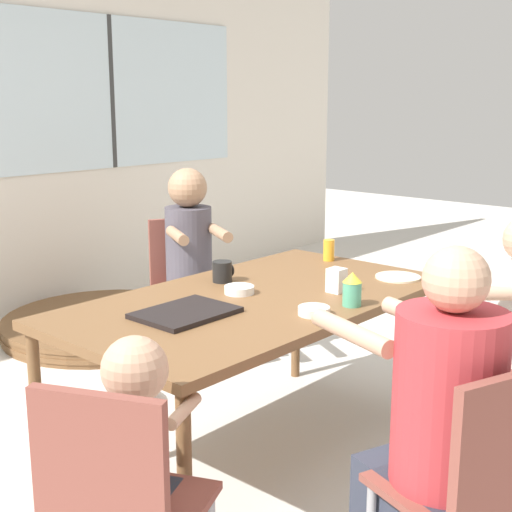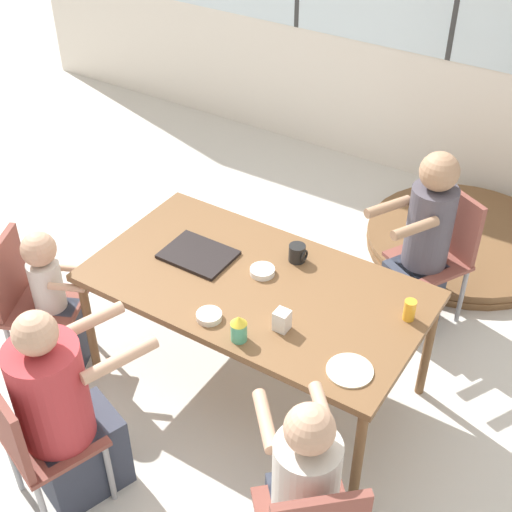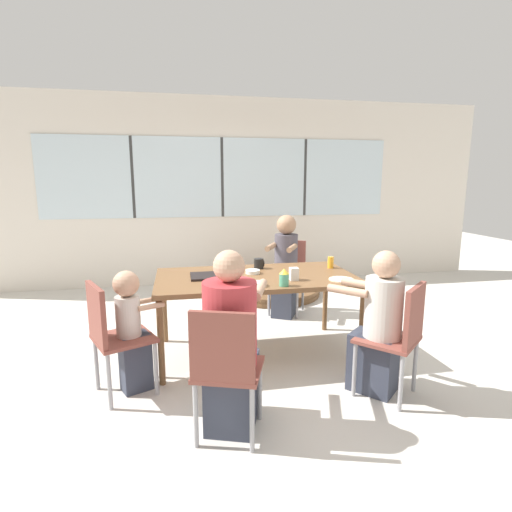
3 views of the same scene
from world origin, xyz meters
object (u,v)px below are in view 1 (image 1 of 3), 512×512
(chair_for_man_blue_shirt, at_px, (184,277))
(person_man_teal_shirt, at_px, (511,347))
(chair_for_toddler, at_px, (117,500))
(bowl_cereal, at_px, (239,290))
(person_man_blue_shirt, at_px, (190,276))
(coffee_mug, at_px, (223,272))
(chair_for_woman_green_shirt, at_px, (478,479))
(folded_table_stack, at_px, (106,324))
(milk_carton_small, at_px, (337,280))
(bowl_white_shallow, at_px, (314,311))
(person_toddler, at_px, (142,485))
(sippy_cup, at_px, (352,289))
(person_woman_green_shirt, at_px, (437,451))
(juice_glass, at_px, (329,250))

(chair_for_man_blue_shirt, xyz_separation_m, person_man_teal_shirt, (0.14, -1.98, -0.01))
(chair_for_toddler, height_order, bowl_cereal, chair_for_toddler)
(person_man_blue_shirt, height_order, coffee_mug, person_man_blue_shirt)
(bowl_cereal, bearing_deg, chair_for_woman_green_shirt, -107.24)
(person_man_teal_shirt, distance_m, folded_table_stack, 2.78)
(milk_carton_small, height_order, bowl_white_shallow, milk_carton_small)
(person_toddler, height_order, sippy_cup, person_toddler)
(person_man_teal_shirt, height_order, milk_carton_small, person_man_teal_shirt)
(person_toddler, height_order, coffee_mug, person_toddler)
(chair_for_man_blue_shirt, bearing_deg, chair_for_woman_green_shirt, 94.83)
(chair_for_man_blue_shirt, height_order, folded_table_stack, chair_for_man_blue_shirt)
(person_man_blue_shirt, distance_m, folded_table_stack, 1.03)
(chair_for_woman_green_shirt, relative_size, person_woman_green_shirt, 0.74)
(chair_for_toddler, xyz_separation_m, person_toddler, (0.14, 0.06, -0.04))
(chair_for_woman_green_shirt, distance_m, bowl_cereal, 1.40)
(milk_carton_small, bearing_deg, person_toddler, -169.12)
(coffee_mug, xyz_separation_m, juice_glass, (0.69, -0.11, 0.01))
(person_toddler, xyz_separation_m, milk_carton_small, (1.33, 0.26, 0.32))
(chair_for_toddler, height_order, folded_table_stack, chair_for_toddler)
(sippy_cup, height_order, bowl_cereal, sippy_cup)
(bowl_cereal, height_order, folded_table_stack, bowl_cereal)
(person_woman_green_shirt, relative_size, sippy_cup, 8.15)
(person_woman_green_shirt, relative_size, bowl_white_shallow, 9.22)
(chair_for_man_blue_shirt, xyz_separation_m, person_toddler, (-1.66, -1.62, -0.04))
(bowl_cereal, bearing_deg, folded_table_stack, 71.96)
(person_man_teal_shirt, distance_m, person_toddler, 1.84)
(milk_carton_small, bearing_deg, chair_for_woman_green_shirt, -125.25)
(person_man_teal_shirt, relative_size, folded_table_stack, 0.79)
(coffee_mug, xyz_separation_m, folded_table_stack, (0.49, 1.61, -0.73))
(person_man_teal_shirt, xyz_separation_m, bowl_white_shallow, (-0.81, 0.49, 0.26))
(bowl_white_shallow, bearing_deg, person_man_blue_shirt, 66.25)
(juice_glass, xyz_separation_m, bowl_cereal, (-0.79, -0.09, -0.04))
(person_toddler, distance_m, bowl_white_shallow, 1.04)
(coffee_mug, distance_m, folded_table_stack, 1.83)
(chair_for_toddler, relative_size, person_man_teal_shirt, 0.79)
(chair_for_man_blue_shirt, xyz_separation_m, person_woman_green_shirt, (-0.99, -2.21, 0.01))
(coffee_mug, bearing_deg, chair_for_man_blue_shirt, 57.85)
(milk_carton_small, bearing_deg, coffee_mug, 111.92)
(person_toddler, distance_m, bowl_cereal, 1.21)
(sippy_cup, bearing_deg, person_man_teal_shirt, -36.16)
(sippy_cup, distance_m, folded_table_stack, 2.45)
(person_toddler, bearing_deg, person_woman_green_shirt, 24.10)
(person_man_blue_shirt, relative_size, folded_table_stack, 0.86)
(person_man_teal_shirt, relative_size, bowl_white_shallow, 8.56)
(person_man_blue_shirt, xyz_separation_m, folded_table_stack, (0.03, 0.90, -0.50))
(sippy_cup, relative_size, bowl_white_shallow, 1.13)
(chair_for_toddler, xyz_separation_m, person_man_teal_shirt, (1.94, -0.30, -0.01))
(sippy_cup, bearing_deg, person_man_blue_shirt, 74.35)
(person_woman_green_shirt, bearing_deg, milk_carton_small, 71.22)
(person_man_teal_shirt, bearing_deg, bowl_white_shallow, 106.75)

